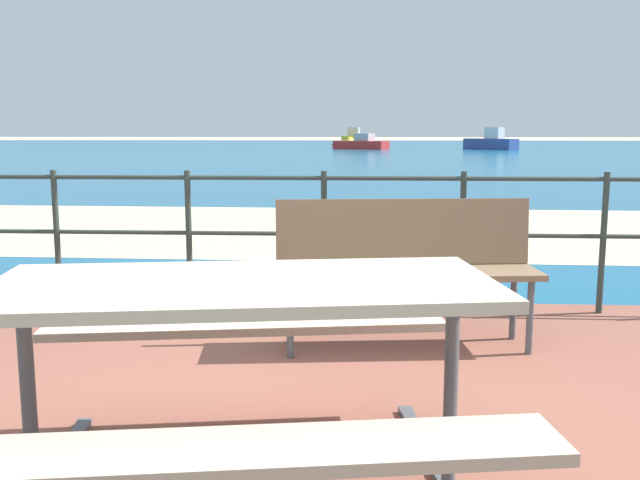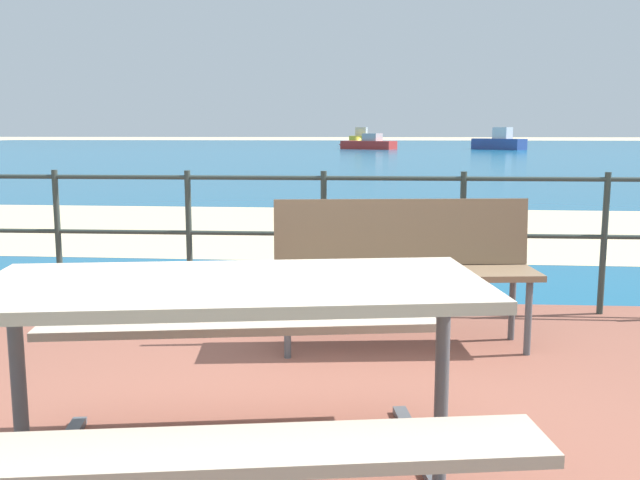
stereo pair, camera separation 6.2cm
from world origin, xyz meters
name	(u,v)px [view 2 (the right image)]	position (x,y,z in m)	size (l,w,h in m)	color
ground_plane	(285,471)	(0.00, 0.00, 0.00)	(240.00, 240.00, 0.00)	beige
patio_paving	(285,464)	(0.00, 0.00, 0.03)	(6.40, 5.20, 0.06)	brown
sea_water	(365,152)	(0.00, 40.00, 0.01)	(90.00, 90.00, 0.01)	#145B84
beach_strip	(345,229)	(0.00, 6.96, 0.01)	(54.00, 4.94, 0.01)	beige
picnic_table	(235,334)	(-0.12, -0.35, 0.67)	(1.89, 1.71, 0.79)	tan
park_bench	(403,257)	(0.53, 1.54, 0.60)	(1.58, 0.58, 0.88)	#7A6047
railing_fence	(324,225)	(0.00, 2.37, 0.68)	(5.94, 0.04, 1.00)	#2D3833
boat_near	(498,142)	(8.87, 45.88, 0.49)	(3.54, 3.73, 1.48)	#2D478C
boat_mid	(368,144)	(0.20, 46.14, 0.38)	(4.15, 2.85, 1.07)	red
boat_far	(361,140)	(-0.40, 52.47, 0.53)	(1.76, 3.89, 1.50)	yellow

